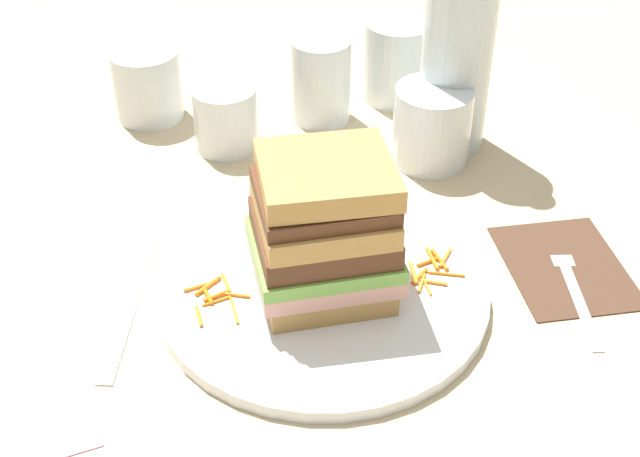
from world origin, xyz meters
TOP-DOWN VIEW (x-y plane):
  - ground_plane at (0.00, 0.00)m, footprint 3.00×3.00m
  - main_plate at (-0.01, 0.01)m, footprint 0.29×0.29m
  - sandwich at (-0.01, 0.01)m, footprint 0.13×0.12m
  - carrot_shred_0 at (-0.11, -0.00)m, footprint 0.02×0.01m
  - carrot_shred_1 at (-0.11, -0.00)m, footprint 0.01×0.02m
  - carrot_shred_2 at (-0.11, 0.01)m, footprint 0.02×0.02m
  - carrot_shred_3 at (-0.09, -0.02)m, footprint 0.01×0.03m
  - carrot_shred_4 at (-0.10, 0.02)m, footprint 0.01×0.03m
  - carrot_shred_5 at (-0.12, 0.01)m, footprint 0.03×0.01m
  - carrot_shred_6 at (-0.09, -0.00)m, footprint 0.02×0.01m
  - carrot_shred_7 at (-0.12, -0.02)m, footprint 0.01×0.02m
  - carrot_shred_8 at (-0.11, -0.01)m, footprint 0.02×0.01m
  - carrot_shred_9 at (0.07, 0.01)m, footprint 0.00×0.03m
  - carrot_shred_10 at (0.08, 0.00)m, footprint 0.01×0.03m
  - carrot_shred_11 at (0.07, 0.01)m, footprint 0.02×0.02m
  - carrot_shred_12 at (0.08, 0.03)m, footprint 0.02×0.01m
  - carrot_shred_13 at (0.09, 0.03)m, footprint 0.01×0.03m
  - carrot_shred_14 at (0.09, 0.03)m, footprint 0.01×0.03m
  - carrot_shred_15 at (0.08, -0.00)m, footprint 0.02×0.01m
  - carrot_shred_16 at (0.10, 0.03)m, footprint 0.02×0.03m
  - carrot_shred_17 at (0.10, 0.01)m, footprint 0.03×0.01m
  - carrot_shred_18 at (0.07, -0.00)m, footprint 0.01×0.02m
  - napkin_dark at (0.21, 0.03)m, footprint 0.11×0.14m
  - fork at (0.21, 0.00)m, footprint 0.03×0.17m
  - knife at (-0.18, 0.01)m, footprint 0.04×0.20m
  - juice_glass at (0.12, 0.22)m, footprint 0.08×0.08m
  - water_bottle at (0.15, 0.26)m, footprint 0.08×0.08m
  - empty_tumbler_0 at (0.01, 0.32)m, footprint 0.07×0.07m
  - empty_tumbler_1 at (-0.09, 0.27)m, footprint 0.07×0.07m
  - empty_tumbler_2 at (0.11, 0.36)m, footprint 0.08×0.08m
  - empty_tumbler_3 at (-0.18, 0.35)m, footprint 0.08×0.08m
  - napkin_pink at (-0.25, -0.11)m, footprint 0.12×0.12m

SIDE VIEW (x-z plane):
  - ground_plane at x=0.00m, z-range 0.00..0.00m
  - napkin_pink at x=-0.25m, z-range 0.00..0.00m
  - napkin_dark at x=0.21m, z-range 0.00..0.00m
  - knife at x=-0.18m, z-range 0.00..0.00m
  - fork at x=0.21m, z-range 0.00..0.01m
  - main_plate at x=-0.01m, z-range 0.00..0.01m
  - carrot_shred_10 at x=0.08m, z-range 0.01..0.02m
  - carrot_shred_17 at x=0.10m, z-range 0.01..0.02m
  - carrot_shred_8 at x=-0.11m, z-range 0.01..0.02m
  - carrot_shred_18 at x=0.07m, z-range 0.01..0.02m
  - carrot_shred_3 at x=-0.09m, z-range 0.01..0.02m
  - carrot_shred_4 at x=-0.10m, z-range 0.01..0.02m
  - carrot_shred_6 at x=-0.09m, z-range 0.01..0.02m
  - carrot_shred_15 at x=0.08m, z-range 0.01..0.02m
  - carrot_shred_5 at x=-0.12m, z-range 0.01..0.02m
  - carrot_shred_7 at x=-0.12m, z-range 0.01..0.02m
  - carrot_shred_12 at x=0.08m, z-range 0.01..0.02m
  - carrot_shred_16 at x=0.10m, z-range 0.01..0.02m
  - carrot_shred_14 at x=0.09m, z-range 0.01..0.02m
  - carrot_shred_11 at x=0.07m, z-range 0.01..0.02m
  - carrot_shred_13 at x=0.09m, z-range 0.01..0.02m
  - carrot_shred_0 at x=-0.11m, z-range 0.01..0.02m
  - carrot_shred_9 at x=0.07m, z-range 0.01..0.02m
  - carrot_shred_2 at x=-0.11m, z-range 0.01..0.02m
  - carrot_shred_1 at x=-0.11m, z-range 0.01..0.02m
  - empty_tumbler_1 at x=-0.09m, z-range 0.00..0.07m
  - juice_glass at x=0.12m, z-range 0.00..0.08m
  - empty_tumbler_3 at x=-0.18m, z-range 0.00..0.08m
  - empty_tumbler_2 at x=0.11m, z-range 0.00..0.10m
  - empty_tumbler_0 at x=0.01m, z-range 0.00..0.10m
  - sandwich at x=-0.01m, z-range 0.01..0.14m
  - water_bottle at x=0.15m, z-range -0.02..0.30m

